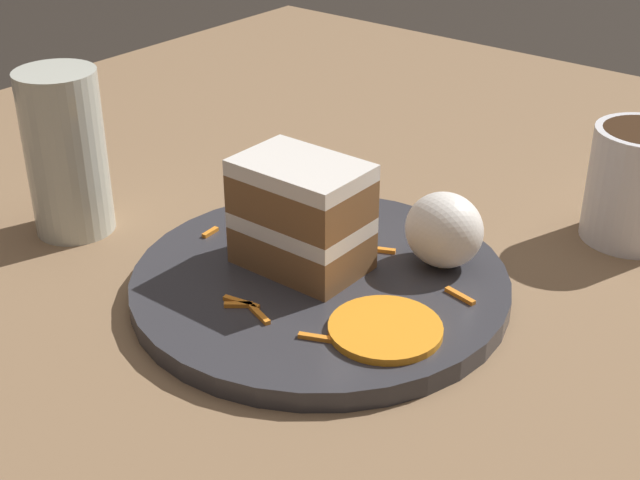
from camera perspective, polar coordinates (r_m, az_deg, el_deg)
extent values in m
plane|color=black|center=(0.72, -0.55, -2.55)|extent=(6.00, 6.00, 0.00)
cube|color=#846647|center=(0.71, -0.56, -1.53)|extent=(1.05, 1.16, 0.03)
cylinder|color=#333338|center=(0.64, 0.00, -2.82)|extent=(0.27, 0.27, 0.02)
cube|color=brown|center=(0.64, -1.17, -0.46)|extent=(0.09, 0.06, 0.03)
cube|color=white|center=(0.63, -1.19, 1.15)|extent=(0.09, 0.06, 0.01)
cube|color=brown|center=(0.62, -1.21, 2.81)|extent=(0.09, 0.06, 0.03)
cube|color=white|center=(0.62, -1.23, 4.49)|extent=(0.09, 0.06, 0.01)
ellipsoid|color=white|center=(0.64, 7.95, 0.64)|extent=(0.06, 0.05, 0.06)
cylinder|color=orange|center=(0.58, 4.20, -5.70)|extent=(0.07, 0.07, 0.01)
cube|color=orange|center=(0.70, -7.04, 0.49)|extent=(0.01, 0.02, 0.00)
cube|color=orange|center=(0.60, -5.25, -4.15)|extent=(0.02, 0.02, 0.00)
cube|color=orange|center=(0.57, -0.19, -6.27)|extent=(0.02, 0.01, 0.00)
cube|color=orange|center=(0.62, 8.95, -3.55)|extent=(0.03, 0.01, 0.00)
cube|color=orange|center=(0.67, 3.85, -0.63)|extent=(0.02, 0.01, 0.00)
cube|color=orange|center=(0.61, -5.06, -4.01)|extent=(0.03, 0.01, 0.00)
cube|color=orange|center=(0.59, -3.89, -4.80)|extent=(0.02, 0.01, 0.00)
cylinder|color=beige|center=(0.73, -15.95, 5.37)|extent=(0.06, 0.06, 0.13)
cylinder|color=silver|center=(0.75, -15.52, 2.32)|extent=(0.06, 0.06, 0.05)
cylinder|color=white|center=(0.74, 19.61, 3.34)|extent=(0.08, 0.08, 0.09)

